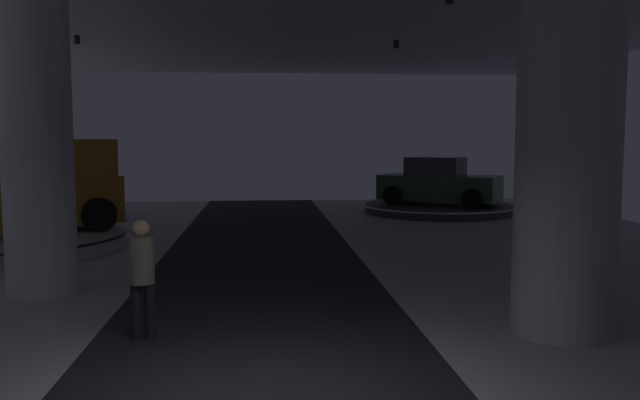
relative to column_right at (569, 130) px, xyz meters
The scene contains 9 objects.
column_right is the anchor object (origin of this frame).
column_left 8.35m from the column_right, 159.27° to the left, with size 1.15×1.15×5.50m.
display_platform_deep_right 14.78m from the column_right, 80.76° to the left, with size 5.47×5.47×0.30m.
display_car_deep_right 14.67m from the column_right, 80.87° to the left, with size 4.51×3.78×1.71m.
display_platform_far_left 13.08m from the column_right, 143.17° to the left, with size 5.68×5.68×0.34m.
pickup_truck_far_left 12.85m from the column_right, 141.76° to the left, with size 5.32×5.14×2.30m.
display_platform_deep_left 18.02m from the column_right, 129.02° to the left, with size 5.03×5.03×0.37m.
display_car_deep_left 17.94m from the column_right, 128.96° to the left, with size 2.32×4.29×1.71m.
visitor_walking_near 5.93m from the column_right, behind, with size 0.32×0.32×1.59m.
Camera 1 is at (0.03, -5.93, 2.61)m, focal length 35.95 mm.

